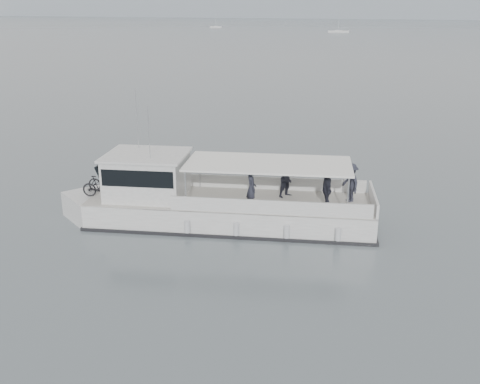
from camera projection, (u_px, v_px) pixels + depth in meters
The scene contains 2 objects.
ground at pixel (156, 215), 25.24m from camera, with size 1400.00×1400.00×0.00m, color slate.
tour_boat at pixel (203, 202), 24.12m from camera, with size 13.98×8.13×6.04m.
Camera 1 is at (15.21, -18.38, 9.23)m, focal length 40.00 mm.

